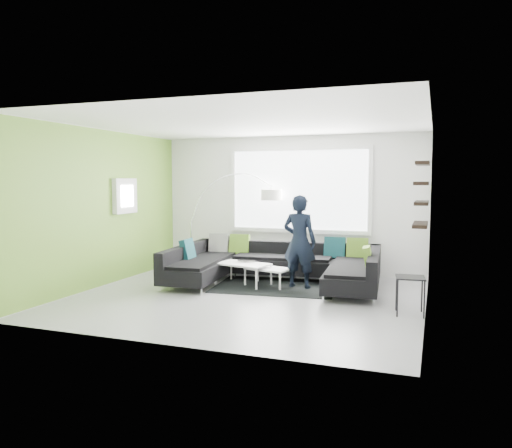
{
  "coord_description": "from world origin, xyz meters",
  "views": [
    {
      "loc": [
        2.85,
        -7.42,
        1.89
      ],
      "look_at": [
        -0.16,
        0.9,
        1.12
      ],
      "focal_mm": 35.0,
      "sensor_mm": 36.0,
      "label": 1
    }
  ],
  "objects_px": {
    "person": "(299,242)",
    "laptop": "(246,262)",
    "side_table": "(410,296)",
    "sectional_sofa": "(275,266)",
    "coffee_table": "(256,275)",
    "arc_lamp": "(191,223)"
  },
  "relations": [
    {
      "from": "sectional_sofa",
      "to": "person",
      "type": "height_order",
      "value": "person"
    },
    {
      "from": "side_table",
      "to": "person",
      "type": "height_order",
      "value": "person"
    },
    {
      "from": "sectional_sofa",
      "to": "side_table",
      "type": "height_order",
      "value": "sectional_sofa"
    },
    {
      "from": "person",
      "to": "laptop",
      "type": "bearing_deg",
      "value": 4.27
    },
    {
      "from": "arc_lamp",
      "to": "side_table",
      "type": "xyz_separation_m",
      "value": [
        4.45,
        -1.95,
        -0.75
      ]
    },
    {
      "from": "laptop",
      "to": "arc_lamp",
      "type": "bearing_deg",
      "value": 133.79
    },
    {
      "from": "sectional_sofa",
      "to": "laptop",
      "type": "distance_m",
      "value": 0.55
    },
    {
      "from": "person",
      "to": "side_table",
      "type": "bearing_deg",
      "value": 153.48
    },
    {
      "from": "coffee_table",
      "to": "arc_lamp",
      "type": "distance_m",
      "value": 2.09
    },
    {
      "from": "side_table",
      "to": "laptop",
      "type": "distance_m",
      "value": 3.17
    },
    {
      "from": "arc_lamp",
      "to": "laptop",
      "type": "distance_m",
      "value": 1.8
    },
    {
      "from": "coffee_table",
      "to": "sectional_sofa",
      "type": "bearing_deg",
      "value": 33.18
    },
    {
      "from": "person",
      "to": "laptop",
      "type": "distance_m",
      "value": 1.09
    },
    {
      "from": "sectional_sofa",
      "to": "person",
      "type": "distance_m",
      "value": 0.66
    },
    {
      "from": "coffee_table",
      "to": "arc_lamp",
      "type": "relative_size",
      "value": 0.59
    },
    {
      "from": "coffee_table",
      "to": "person",
      "type": "bearing_deg",
      "value": 19.61
    },
    {
      "from": "arc_lamp",
      "to": "sectional_sofa",
      "type": "bearing_deg",
      "value": -33.68
    },
    {
      "from": "sectional_sofa",
      "to": "laptop",
      "type": "xyz_separation_m",
      "value": [
        -0.54,
        -0.02,
        0.06
      ]
    },
    {
      "from": "arc_lamp",
      "to": "laptop",
      "type": "height_order",
      "value": "arc_lamp"
    },
    {
      "from": "coffee_table",
      "to": "person",
      "type": "relative_size",
      "value": 0.74
    },
    {
      "from": "person",
      "to": "laptop",
      "type": "xyz_separation_m",
      "value": [
        -1.01,
        0.01,
        -0.41
      ]
    },
    {
      "from": "sectional_sofa",
      "to": "coffee_table",
      "type": "xyz_separation_m",
      "value": [
        -0.33,
        -0.12,
        -0.15
      ]
    }
  ]
}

